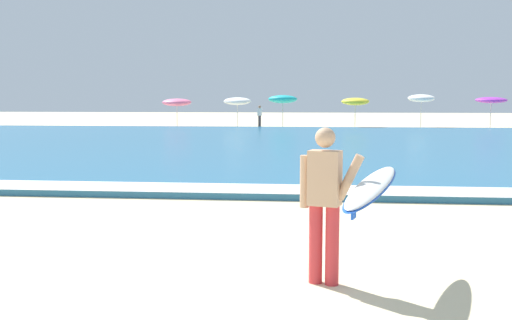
{
  "coord_description": "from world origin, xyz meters",
  "views": [
    {
      "loc": [
        2.57,
        -6.4,
        2.03
      ],
      "look_at": [
        1.7,
        2.29,
        1.1
      ],
      "focal_mm": 40.15,
      "sensor_mm": 36.0,
      "label": 1
    }
  ],
  "objects_px": {
    "beach_umbrella_4": "(421,98)",
    "beachgoer_near_row_left": "(260,116)",
    "beach_umbrella_2": "(283,99)",
    "surfer_with_board": "(347,193)",
    "beach_umbrella_0": "(177,102)",
    "beach_umbrella_5": "(491,100)",
    "beach_umbrella_3": "(355,102)",
    "beach_umbrella_1": "(237,101)"
  },
  "relations": [
    {
      "from": "beach_umbrella_3",
      "to": "beach_umbrella_5",
      "type": "relative_size",
      "value": 0.97
    },
    {
      "from": "beach_umbrella_1",
      "to": "beach_umbrella_3",
      "type": "height_order",
      "value": "beach_umbrella_1"
    },
    {
      "from": "beach_umbrella_2",
      "to": "beach_umbrella_5",
      "type": "xyz_separation_m",
      "value": [
        14.42,
        -1.07,
        -0.06
      ]
    },
    {
      "from": "beach_umbrella_5",
      "to": "beach_umbrella_0",
      "type": "bearing_deg",
      "value": 176.93
    },
    {
      "from": "surfer_with_board",
      "to": "beach_umbrella_0",
      "type": "distance_m",
      "value": 37.55
    },
    {
      "from": "surfer_with_board",
      "to": "beachgoer_near_row_left",
      "type": "relative_size",
      "value": 1.45
    },
    {
      "from": "beach_umbrella_3",
      "to": "beachgoer_near_row_left",
      "type": "xyz_separation_m",
      "value": [
        -6.68,
        0.73,
        -1.01
      ]
    },
    {
      "from": "beach_umbrella_2",
      "to": "beach_umbrella_3",
      "type": "distance_m",
      "value": 5.5
    },
    {
      "from": "beach_umbrella_1",
      "to": "beachgoer_near_row_left",
      "type": "bearing_deg",
      "value": -32.56
    },
    {
      "from": "beach_umbrella_1",
      "to": "beachgoer_near_row_left",
      "type": "height_order",
      "value": "beach_umbrella_1"
    },
    {
      "from": "beach_umbrella_4",
      "to": "beach_umbrella_5",
      "type": "height_order",
      "value": "beach_umbrella_4"
    },
    {
      "from": "surfer_with_board",
      "to": "beach_umbrella_1",
      "type": "bearing_deg",
      "value": 99.41
    },
    {
      "from": "surfer_with_board",
      "to": "beach_umbrella_5",
      "type": "relative_size",
      "value": 1.03
    },
    {
      "from": "beach_umbrella_2",
      "to": "beach_umbrella_4",
      "type": "bearing_deg",
      "value": -9.22
    },
    {
      "from": "beach_umbrella_4",
      "to": "beach_umbrella_2",
      "type": "bearing_deg",
      "value": 170.78
    },
    {
      "from": "beach_umbrella_1",
      "to": "beachgoer_near_row_left",
      "type": "xyz_separation_m",
      "value": [
        1.75,
        -1.12,
        -1.03
      ]
    },
    {
      "from": "beach_umbrella_4",
      "to": "beach_umbrella_5",
      "type": "xyz_separation_m",
      "value": [
        4.8,
        0.49,
        -0.12
      ]
    },
    {
      "from": "beach_umbrella_2",
      "to": "beachgoer_near_row_left",
      "type": "height_order",
      "value": "beach_umbrella_2"
    },
    {
      "from": "beach_umbrella_2",
      "to": "beach_umbrella_3",
      "type": "bearing_deg",
      "value": -21.86
    },
    {
      "from": "beach_umbrella_2",
      "to": "beach_umbrella_3",
      "type": "relative_size",
      "value": 1.09
    },
    {
      "from": "beach_umbrella_0",
      "to": "beach_umbrella_5",
      "type": "xyz_separation_m",
      "value": [
        22.35,
        -1.2,
        0.17
      ]
    },
    {
      "from": "beach_umbrella_5",
      "to": "beachgoer_near_row_left",
      "type": "distance_m",
      "value": 16.04
    },
    {
      "from": "beach_umbrella_0",
      "to": "beach_umbrella_4",
      "type": "relative_size",
      "value": 0.92
    },
    {
      "from": "beach_umbrella_2",
      "to": "beach_umbrella_3",
      "type": "height_order",
      "value": "beach_umbrella_2"
    },
    {
      "from": "beach_umbrella_4",
      "to": "beachgoer_near_row_left",
      "type": "distance_m",
      "value": 11.27
    },
    {
      "from": "surfer_with_board",
      "to": "beach_umbrella_0",
      "type": "xyz_separation_m",
      "value": [
        -10.52,
        36.03,
        0.76
      ]
    },
    {
      "from": "beach_umbrella_0",
      "to": "beach_umbrella_3",
      "type": "xyz_separation_m",
      "value": [
        13.04,
        -2.18,
        0.07
      ]
    },
    {
      "from": "beach_umbrella_3",
      "to": "beach_umbrella_5",
      "type": "xyz_separation_m",
      "value": [
        9.32,
        0.98,
        0.1
      ]
    },
    {
      "from": "beach_umbrella_4",
      "to": "beach_umbrella_5",
      "type": "distance_m",
      "value": 4.82
    },
    {
      "from": "beach_umbrella_0",
      "to": "beach_umbrella_3",
      "type": "bearing_deg",
      "value": -9.48
    },
    {
      "from": "beach_umbrella_0",
      "to": "beachgoer_near_row_left",
      "type": "xyz_separation_m",
      "value": [
        6.36,
        -1.45,
        -0.94
      ]
    },
    {
      "from": "beach_umbrella_1",
      "to": "beach_umbrella_3",
      "type": "relative_size",
      "value": 1.03
    },
    {
      "from": "beach_umbrella_5",
      "to": "beach_umbrella_3",
      "type": "bearing_deg",
      "value": -174.0
    },
    {
      "from": "beach_umbrella_5",
      "to": "beach_umbrella_4",
      "type": "bearing_deg",
      "value": -174.13
    },
    {
      "from": "beach_umbrella_1",
      "to": "beach_umbrella_5",
      "type": "distance_m",
      "value": 17.77
    },
    {
      "from": "beach_umbrella_0",
      "to": "beachgoer_near_row_left",
      "type": "bearing_deg",
      "value": -12.84
    },
    {
      "from": "beach_umbrella_4",
      "to": "beachgoer_near_row_left",
      "type": "bearing_deg",
      "value": 178.76
    },
    {
      "from": "surfer_with_board",
      "to": "beach_umbrella_1",
      "type": "relative_size",
      "value": 1.04
    },
    {
      "from": "surfer_with_board",
      "to": "beach_umbrella_2",
      "type": "relative_size",
      "value": 0.98
    },
    {
      "from": "beach_umbrella_4",
      "to": "beachgoer_near_row_left",
      "type": "xyz_separation_m",
      "value": [
        -11.2,
        0.24,
        -1.24
      ]
    },
    {
      "from": "beach_umbrella_2",
      "to": "beach_umbrella_0",
      "type": "bearing_deg",
      "value": 179.06
    },
    {
      "from": "surfer_with_board",
      "to": "beach_umbrella_0",
      "type": "height_order",
      "value": "beach_umbrella_0"
    }
  ]
}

